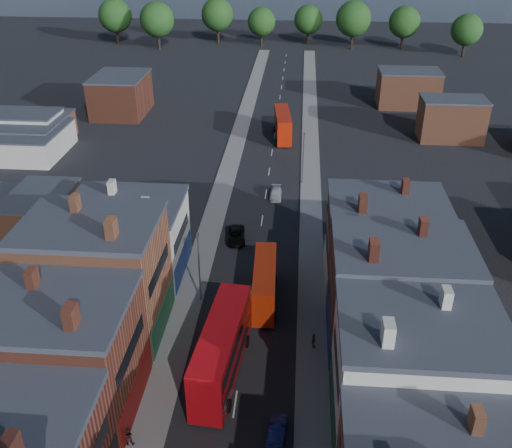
% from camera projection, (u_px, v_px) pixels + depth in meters
% --- Properties ---
extents(pavement_west, '(3.00, 200.00, 0.12)m').
position_uv_depth(pavement_west, '(216.00, 211.00, 77.80)').
color(pavement_west, gray).
rests_on(pavement_west, ground).
extents(pavement_east, '(3.00, 200.00, 0.12)m').
position_uv_depth(pavement_east, '(311.00, 215.00, 76.90)').
color(pavement_east, gray).
rests_on(pavement_east, ground).
extents(lamp_post_2, '(0.25, 0.70, 8.12)m').
position_uv_depth(lamp_post_2, '(199.00, 263.00, 58.04)').
color(lamp_post_2, slate).
rests_on(lamp_post_2, ground).
extents(lamp_post_3, '(0.25, 0.70, 8.12)m').
position_uv_depth(lamp_post_3, '(303.00, 155.00, 83.42)').
color(lamp_post_3, slate).
rests_on(lamp_post_3, ground).
extents(bus_0, '(4.04, 12.79, 5.43)m').
position_uv_depth(bus_0, '(222.00, 349.00, 49.41)').
color(bus_0, '#B60A10').
rests_on(bus_0, ground).
extents(bus_1, '(2.75, 9.94, 4.26)m').
position_uv_depth(bus_1, '(265.00, 283.00, 59.23)').
color(bus_1, red).
rests_on(bus_1, ground).
extents(bus_2, '(3.60, 11.15, 4.73)m').
position_uv_depth(bus_2, '(283.00, 124.00, 101.35)').
color(bus_2, '#B51C08').
rests_on(bus_2, ground).
extents(car_1, '(1.71, 3.92, 1.25)m').
position_uv_depth(car_1, '(277.00, 434.00, 44.34)').
color(car_1, navy).
rests_on(car_1, ground).
extents(car_2, '(2.80, 5.07, 1.34)m').
position_uv_depth(car_2, '(236.00, 235.00, 70.97)').
color(car_2, black).
rests_on(car_2, ground).
extents(car_3, '(1.70, 4.09, 1.18)m').
position_uv_depth(car_3, '(276.00, 194.00, 81.45)').
color(car_3, silver).
rests_on(car_3, ground).
extents(ped_1, '(0.85, 0.56, 1.63)m').
position_uv_depth(ped_1, '(128.00, 437.00, 43.72)').
color(ped_1, '#431D1A').
rests_on(ped_1, pavement_west).
extents(ped_3, '(0.62, 1.00, 1.59)m').
position_uv_depth(ped_3, '(313.00, 340.00, 53.43)').
color(ped_3, '#5F5951').
rests_on(ped_3, pavement_east).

